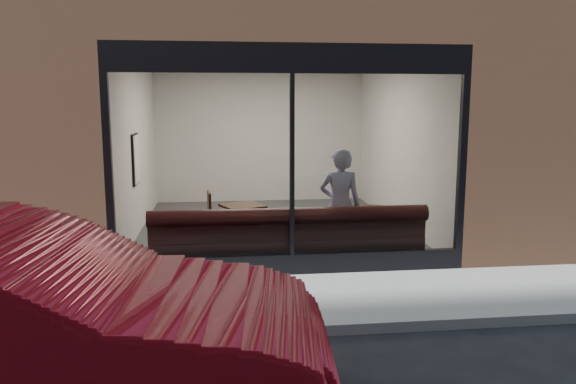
{
  "coord_description": "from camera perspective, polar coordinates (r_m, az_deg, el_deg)",
  "views": [
    {
      "loc": [
        -0.99,
        -5.55,
        2.43
      ],
      "look_at": [
        -0.01,
        2.4,
        1.13
      ],
      "focal_mm": 35.0,
      "sensor_mm": 36.0,
      "label": 1
    }
  ],
  "objects": [
    {
      "name": "cafe_wall_left",
      "position": [
        10.69,
        -15.1,
        4.44
      ],
      "size": [
        0.0,
        6.0,
        6.0
      ],
      "primitive_type": "plane",
      "rotation": [
        1.57,
        0.0,
        1.57
      ],
      "color": "beige",
      "rests_on": "ground"
    },
    {
      "name": "cafe_wall_back",
      "position": [
        13.6,
        -2.84,
        5.71
      ],
      "size": [
        5.0,
        0.0,
        5.0
      ],
      "primitive_type": "plane",
      "rotation": [
        1.57,
        0.0,
        0.0
      ],
      "color": "beige",
      "rests_on": "ground"
    },
    {
      "name": "wall_poster",
      "position": [
        10.33,
        -15.12,
        3.25
      ],
      "size": [
        0.02,
        0.63,
        0.84
      ],
      "primitive_type": "cube",
      "color": "white",
      "rests_on": "cafe_wall_left"
    },
    {
      "name": "cafe_wall_right",
      "position": [
        11.14,
        11.25,
        4.77
      ],
      "size": [
        0.0,
        6.0,
        6.0
      ],
      "primitive_type": "plane",
      "rotation": [
        1.57,
        0.0,
        -1.57
      ],
      "color": "beige",
      "rests_on": "ground"
    },
    {
      "name": "sidewalk_near",
      "position": [
        7.06,
        1.51,
        -10.89
      ],
      "size": [
        40.0,
        2.0,
        0.01
      ],
      "primitive_type": "cube",
      "color": "gray",
      "rests_on": "ground"
    },
    {
      "name": "host_building_pier_right",
      "position": [
        14.38,
        12.31,
        5.7
      ],
      "size": [
        2.5,
        12.0,
        3.2
      ],
      "primitive_type": "cube",
      "color": "brown",
      "rests_on": "ground"
    },
    {
      "name": "person",
      "position": [
        8.57,
        5.3,
        -1.34
      ],
      "size": [
        0.68,
        0.49,
        1.73
      ],
      "primitive_type": "imported",
      "rotation": [
        0.0,
        0.0,
        3.02
      ],
      "color": "#A7B5E0",
      "rests_on": "cafe_floor"
    },
    {
      "name": "cafe_chair_left",
      "position": [
        9.49,
        -9.09,
        -4.25
      ],
      "size": [
        0.46,
        0.46,
        0.04
      ],
      "primitive_type": "cube",
      "rotation": [
        0.0,
        0.0,
        3.23
      ],
      "color": "black",
      "rests_on": "cafe_floor"
    },
    {
      "name": "host_building_pier_left",
      "position": [
        13.86,
        -18.57,
        5.31
      ],
      "size": [
        2.5,
        12.0,
        3.2
      ],
      "primitive_type": "cube",
      "color": "brown",
      "rests_on": "ground"
    },
    {
      "name": "ground",
      "position": [
        6.14,
        2.93,
        -14.12
      ],
      "size": [
        120.0,
        120.0,
        0.0
      ],
      "primitive_type": "plane",
      "color": "black",
      "rests_on": "ground"
    },
    {
      "name": "storefront_mullion",
      "position": [
        7.72,
        0.41,
        2.66
      ],
      "size": [
        0.06,
        0.1,
        2.5
      ],
      "primitive_type": "cube",
      "color": "black",
      "rests_on": "storefront_kick"
    },
    {
      "name": "banquette",
      "position": [
        8.36,
        0.04,
        -6.08
      ],
      "size": [
        4.0,
        0.55,
        0.45
      ],
      "primitive_type": "cube",
      "color": "#331312",
      "rests_on": "cafe_floor"
    },
    {
      "name": "storefront_header",
      "position": [
        7.69,
        0.42,
        13.46
      ],
      "size": [
        5.0,
        0.1,
        0.4
      ],
      "primitive_type": "cube",
      "color": "black",
      "rests_on": "host_building_upper"
    },
    {
      "name": "cafe_table_right",
      "position": [
        9.01,
        7.81,
        -1.68
      ],
      "size": [
        0.74,
        0.74,
        0.04
      ],
      "primitive_type": "cube",
      "rotation": [
        0.0,
        0.0,
        -0.35
      ],
      "color": "black",
      "rests_on": "cafe_floor"
    },
    {
      "name": "kerb_near",
      "position": [
        6.07,
        3.02,
        -13.78
      ],
      "size": [
        40.0,
        0.1,
        0.12
      ],
      "primitive_type": "cube",
      "color": "gray",
      "rests_on": "ground"
    },
    {
      "name": "storefront_glass",
      "position": [
        7.69,
        0.43,
        2.63
      ],
      "size": [
        4.8,
        0.0,
        4.8
      ],
      "primitive_type": "plane",
      "rotation": [
        1.57,
        0.0,
        0.0
      ],
      "color": "white",
      "rests_on": "storefront_kick"
    },
    {
      "name": "storefront_kick",
      "position": [
        8.0,
        0.39,
        -7.35
      ],
      "size": [
        5.0,
        0.1,
        0.3
      ],
      "primitive_type": "cube",
      "color": "black",
      "rests_on": "ground"
    },
    {
      "name": "cafe_floor",
      "position": [
        10.87,
        -1.61,
        -3.6
      ],
      "size": [
        6.0,
        6.0,
        0.0
      ],
      "primitive_type": "plane",
      "color": "#2D2D30",
      "rests_on": "ground"
    },
    {
      "name": "host_building_backfill",
      "position": [
        16.6,
        -3.6,
        6.34
      ],
      "size": [
        5.0,
        6.0,
        3.2
      ],
      "primitive_type": "cube",
      "color": "brown",
      "rests_on": "ground"
    },
    {
      "name": "cafe_table_left",
      "position": [
        9.17,
        -4.63,
        -1.44
      ],
      "size": [
        0.79,
        0.79,
        0.04
      ],
      "primitive_type": "cube",
      "rotation": [
        0.0,
        0.0,
        0.43
      ],
      "color": "black",
      "rests_on": "cafe_floor"
    },
    {
      "name": "cafe_ceiling",
      "position": [
        10.63,
        -1.69,
        13.31
      ],
      "size": [
        6.0,
        6.0,
        0.0
      ],
      "primitive_type": "plane",
      "rotation": [
        3.14,
        0.0,
        0.0
      ],
      "color": "white",
      "rests_on": "host_building_upper"
    }
  ]
}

